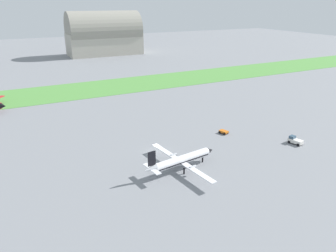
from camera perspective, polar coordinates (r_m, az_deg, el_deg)
The scene contains 6 objects.
ground_plane at distance 79.33m, azimuth -2.16°, elevation -4.72°, with size 600.00×600.00×0.00m, color gray.
grass_taxiway_strip at distance 140.96m, azimuth -13.99°, elevation 6.43°, with size 360.00×28.00×0.08m, color #549342.
airplane_foreground_turboprop at distance 70.42m, azimuth 2.34°, elevation -6.12°, with size 18.70×21.77×6.54m.
pushback_tug_near_gate at distance 90.05m, azimuth 21.84°, elevation -2.41°, with size 2.77×3.93×1.95m.
baggage_cart_midfield at distance 91.38m, azimuth 9.96°, elevation -1.01°, with size 2.42×2.81×0.90m.
hangar_distant at distance 234.51m, azimuth -11.41°, elevation 15.78°, with size 50.07×24.56×29.41m.
Camera 1 is at (-29.43, -64.89, 34.88)m, focal length 33.94 mm.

